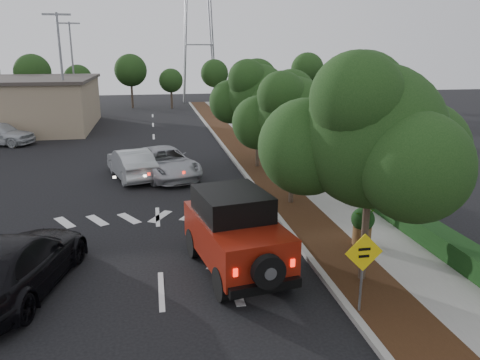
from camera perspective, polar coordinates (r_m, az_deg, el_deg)
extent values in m
plane|color=black|center=(13.29, -9.57, -13.18)|extent=(120.00, 120.00, 0.00)
cube|color=#9E9B93|center=(24.92, 0.37, 0.98)|extent=(0.20, 70.00, 0.15)
cube|color=black|center=(25.13, 2.61, 1.05)|extent=(1.80, 70.00, 0.12)
cube|color=gray|center=(25.62, 6.76, 1.24)|extent=(2.00, 70.00, 0.12)
cube|color=black|center=(25.98, 9.73, 2.10)|extent=(0.80, 70.00, 0.80)
cylinder|color=black|center=(14.99, -5.60, -7.64)|extent=(0.47, 0.95, 0.91)
cylinder|color=black|center=(15.49, 0.81, -6.77)|extent=(0.47, 0.95, 0.91)
cylinder|color=black|center=(12.51, -2.13, -12.52)|extent=(0.47, 0.95, 0.91)
cylinder|color=black|center=(13.10, 5.41, -11.21)|extent=(0.47, 0.95, 0.91)
cube|color=maroon|center=(13.73, -0.50, -6.97)|extent=(2.73, 4.50, 1.14)
cube|color=black|center=(13.70, -0.99, -2.84)|extent=(2.25, 2.60, 0.73)
cube|color=maroon|center=(15.17, -2.56, -5.11)|extent=(1.98, 1.47, 0.93)
cube|color=black|center=(12.10, 3.14, -12.95)|extent=(1.95, 0.53, 0.25)
cylinder|color=black|center=(11.73, 3.49, -11.09)|extent=(0.90, 0.39, 0.87)
cube|color=#FF190C|center=(11.66, -0.55, -11.24)|extent=(0.12, 0.06, 0.21)
cube|color=#FF190C|center=(12.22, 6.45, -10.03)|extent=(0.12, 0.06, 0.21)
imported|color=#A9AAB1|center=(24.43, -9.16, 2.12)|extent=(4.02, 5.91, 1.50)
imported|color=black|center=(14.12, -25.60, -9.16)|extent=(3.44, 5.91, 1.61)
imported|color=#AEB2B6|center=(24.53, -13.10, 1.99)|extent=(2.82, 4.89, 1.52)
cylinder|color=slate|center=(11.94, 14.61, -11.26)|extent=(0.06, 0.06, 1.89)
cube|color=yellow|center=(11.66, 14.87, -8.54)|extent=(0.97, 0.03, 0.97)
cube|color=black|center=(11.61, 14.94, -8.17)|extent=(0.31, 0.01, 0.07)
cube|color=black|center=(11.68, 14.88, -8.98)|extent=(0.27, 0.01, 0.07)
cylinder|color=brown|center=(16.05, 14.61, -6.57)|extent=(0.63, 0.63, 0.61)
sphere|color=black|center=(15.84, 14.76, -4.63)|extent=(0.76, 0.76, 0.76)
imported|color=black|center=(15.82, 14.78, -4.33)|extent=(0.66, 0.58, 0.72)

